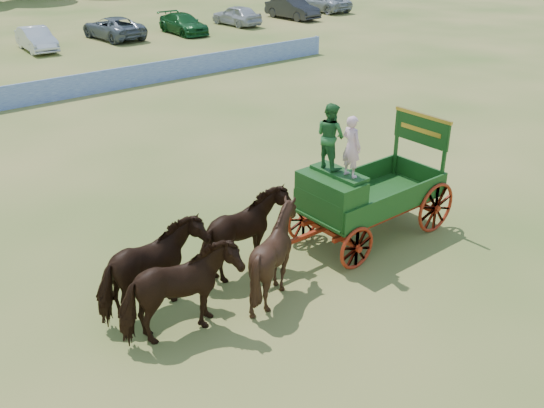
{
  "coord_description": "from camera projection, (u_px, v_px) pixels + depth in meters",
  "views": [
    {
      "loc": [
        -13.76,
        -9.19,
        7.74
      ],
      "look_at": [
        -5.31,
        1.21,
        1.3
      ],
      "focal_mm": 40.0,
      "sensor_mm": 36.0,
      "label": 1
    }
  ],
  "objects": [
    {
      "name": "ground",
      "position": [
        439.0,
        208.0,
        17.6
      ],
      "size": [
        160.0,
        160.0,
        0.0
      ],
      "primitive_type": "plane",
      "color": "tan",
      "rests_on": "ground"
    },
    {
      "name": "horse_lead_left",
      "position": [
        180.0,
        293.0,
        11.87
      ],
      "size": [
        2.53,
        1.4,
        2.03
      ],
      "primitive_type": "imported",
      "rotation": [
        0.0,
        0.0,
        1.44
      ],
      "color": "black",
      "rests_on": "ground"
    },
    {
      "name": "horse_lead_right",
      "position": [
        153.0,
        270.0,
        12.64
      ],
      "size": [
        2.52,
        1.38,
        2.03
      ],
      "primitive_type": "imported",
      "rotation": [
        0.0,
        0.0,
        1.69
      ],
      "color": "black",
      "rests_on": "ground"
    },
    {
      "name": "horse_wheel_left",
      "position": [
        275.0,
        254.0,
        13.23
      ],
      "size": [
        2.17,
        2.02,
        2.04
      ],
      "primitive_type": "imported",
      "rotation": [
        0.0,
        0.0,
        1.35
      ],
      "color": "black",
      "rests_on": "ground"
    },
    {
      "name": "horse_wheel_right",
      "position": [
        245.0,
        235.0,
        14.0
      ],
      "size": [
        2.55,
        1.45,
        2.03
      ],
      "primitive_type": "imported",
      "rotation": [
        0.0,
        0.0,
        1.72
      ],
      "color": "black",
      "rests_on": "ground"
    },
    {
      "name": "farm_dray",
      "position": [
        352.0,
        185.0,
        15.05
      ],
      "size": [
        5.99,
        2.0,
        3.76
      ],
      "color": "#A72510",
      "rests_on": "ground"
    },
    {
      "name": "sponsor_banner",
      "position": [
        123.0,
        78.0,
        29.4
      ],
      "size": [
        26.0,
        0.08,
        1.05
      ],
      "primitive_type": "cube",
      "color": "#1B3896",
      "rests_on": "ground"
    },
    {
      "name": "parked_cars",
      "position": [
        57.0,
        35.0,
        38.51
      ],
      "size": [
        52.74,
        7.01,
        1.65
      ],
      "color": "silver",
      "rests_on": "ground"
    }
  ]
}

